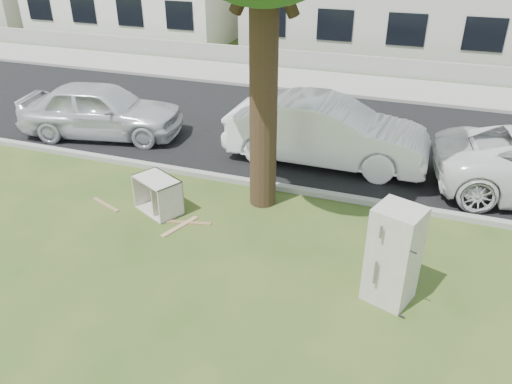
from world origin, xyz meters
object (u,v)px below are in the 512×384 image
(car_center, at_px, (326,131))
(car_left, at_px, (101,110))
(cabinet, at_px, (158,195))
(fridge, at_px, (394,255))

(car_center, bearing_deg, car_left, 93.38)
(car_center, distance_m, car_left, 6.11)
(cabinet, height_order, car_center, car_center)
(fridge, bearing_deg, car_left, 172.16)
(cabinet, height_order, car_left, car_left)
(fridge, distance_m, car_center, 5.07)
(fridge, bearing_deg, cabinet, -174.02)
(fridge, bearing_deg, car_center, 133.71)
(fridge, height_order, cabinet, fridge)
(car_left, bearing_deg, cabinet, -143.85)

